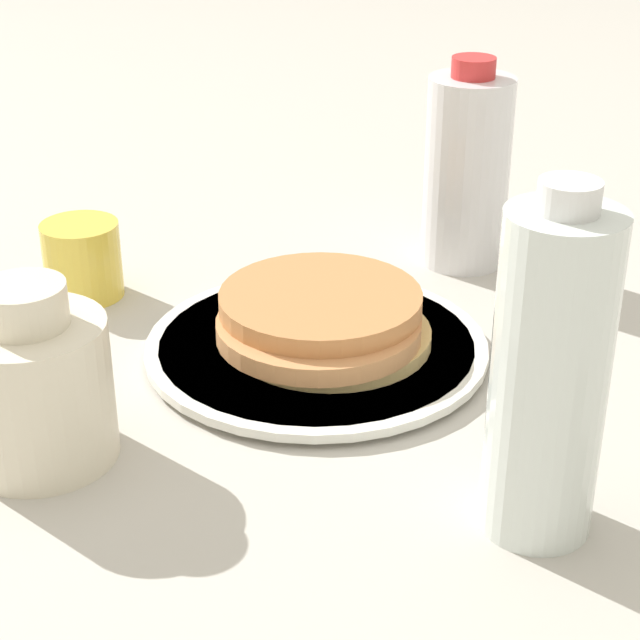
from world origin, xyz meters
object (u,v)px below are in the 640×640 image
object	(u,v)px
juice_glass	(82,260)
cream_jug	(35,385)
plate	(320,349)
water_bottle_near	(549,375)
water_bottle_mid	(467,170)
pancake_stack	(324,321)

from	to	relation	value
juice_glass	cream_jug	world-z (taller)	cream_jug
juice_glass	cream_jug	size ratio (longest dim) A/B	0.53
juice_glass	cream_jug	distance (m)	0.26
plate	cream_jug	world-z (taller)	cream_jug
water_bottle_near	water_bottle_mid	size ratio (longest dim) A/B	1.15
cream_jug	juice_glass	bearing A→B (deg)	-129.82
plate	pancake_stack	distance (m)	0.03
juice_glass	water_bottle_near	size ratio (longest dim) A/B	0.31
juice_glass	water_bottle_near	xyz separation A→B (m)	(-0.01, 0.48, 0.07)
plate	water_bottle_mid	distance (m)	0.25
juice_glass	water_bottle_mid	xyz separation A→B (m)	(-0.30, 0.19, 0.06)
pancake_stack	water_bottle_mid	bearing A→B (deg)	-168.90
plate	water_bottle_mid	size ratio (longest dim) A/B	1.40
plate	pancake_stack	xyz separation A→B (m)	(-0.00, 0.00, 0.03)
pancake_stack	juice_glass	size ratio (longest dim) A/B	2.56
plate	pancake_stack	world-z (taller)	pancake_stack
juice_glass	cream_jug	xyz separation A→B (m)	(0.16, 0.20, 0.02)
plate	juice_glass	xyz separation A→B (m)	(0.07, -0.23, 0.03)
pancake_stack	water_bottle_mid	distance (m)	0.24
pancake_stack	cream_jug	bearing A→B (deg)	-9.07
cream_jug	pancake_stack	bearing A→B (deg)	170.93
water_bottle_near	plate	bearing A→B (deg)	-102.59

